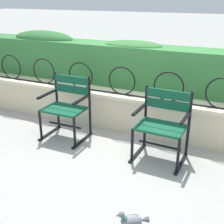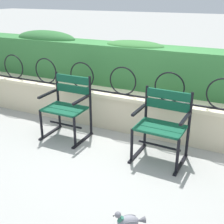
% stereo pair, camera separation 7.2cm
% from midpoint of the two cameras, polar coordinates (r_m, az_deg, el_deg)
% --- Properties ---
extents(ground_plane, '(60.00, 60.00, 0.00)m').
position_cam_midpoint_polar(ground_plane, '(3.90, 0.21, -7.77)').
color(ground_plane, '#9E9E99').
extents(stone_wall, '(7.26, 0.41, 0.56)m').
position_cam_midpoint_polar(stone_wall, '(4.42, 4.58, -0.03)').
color(stone_wall, beige).
rests_on(stone_wall, ground).
extents(iron_arch_fence, '(6.72, 0.02, 0.42)m').
position_cam_midpoint_polar(iron_arch_fence, '(4.24, 2.78, 5.74)').
color(iron_arch_fence, black).
rests_on(iron_arch_fence, stone_wall).
extents(hedge_row, '(7.11, 0.51, 0.78)m').
position_cam_midpoint_polar(hedge_row, '(4.62, 6.50, 9.20)').
color(hedge_row, '#387A3D').
rests_on(hedge_row, stone_wall).
extents(park_chair_left, '(0.60, 0.52, 0.89)m').
position_cam_midpoint_polar(park_chair_left, '(4.19, -8.15, 1.31)').
color(park_chair_left, '#0F4C33').
rests_on(park_chair_left, ground).
extents(park_chair_right, '(0.63, 0.54, 0.86)m').
position_cam_midpoint_polar(park_chair_right, '(3.63, 10.36, -2.24)').
color(park_chair_right, '#0F4C33').
rests_on(park_chair_right, ground).
extents(pigeon_far_side, '(0.25, 0.21, 0.22)m').
position_cam_midpoint_polar(pigeon_far_side, '(2.71, 4.05, -20.38)').
color(pigeon_far_side, gray).
rests_on(pigeon_far_side, ground).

